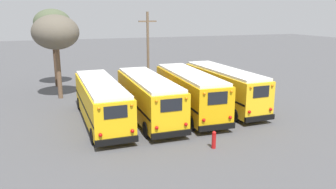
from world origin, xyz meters
TOP-DOWN VIEW (x-y plane):
  - ground_plane at (0.00, 0.00)m, footprint 160.00×160.00m
  - school_bus_0 at (-4.98, -0.50)m, footprint 2.58×10.39m
  - school_bus_1 at (-1.66, -0.87)m, footprint 2.64×9.88m
  - school_bus_2 at (1.66, -0.67)m, footprint 2.95×9.92m
  - school_bus_3 at (4.98, -0.00)m, footprint 2.54×9.97m
  - utility_pole at (1.22, 8.60)m, footprint 1.80×0.25m
  - bare_tree_0 at (-7.39, 7.67)m, footprint 4.01×4.01m
  - bare_tree_1 at (-7.48, 13.03)m, footprint 3.65×3.65m
  - fire_hydrant at (0.25, -7.33)m, footprint 0.24×0.24m

SIDE VIEW (x-z plane):
  - ground_plane at x=0.00m, z-range 0.00..0.00m
  - fire_hydrant at x=0.25m, z-range 0.00..1.04m
  - school_bus_0 at x=-4.98m, z-range 0.14..3.08m
  - school_bus_1 at x=-1.66m, z-range 0.14..3.22m
  - school_bus_3 at x=4.98m, z-range 0.13..3.30m
  - school_bus_2 at x=1.66m, z-range 0.14..3.33m
  - utility_pole at x=1.22m, z-range 0.20..7.85m
  - bare_tree_0 at x=-7.39m, z-range 2.14..9.55m
  - bare_tree_1 at x=-7.48m, z-range 2.53..10.49m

